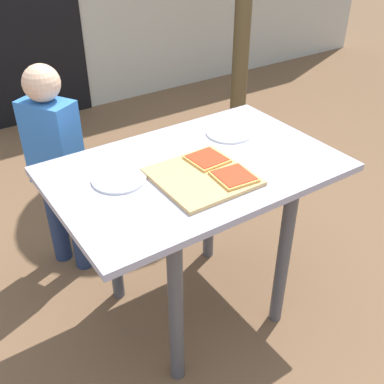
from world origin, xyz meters
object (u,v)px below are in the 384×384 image
at_px(dining_table, 195,193).
at_px(child_left, 56,162).
at_px(pizza_slice_far_right, 207,159).
at_px(plate_white_left, 119,179).
at_px(pizza_slice_near_right, 234,176).
at_px(cutting_board, 202,177).
at_px(plate_white_right, 229,133).

relative_size(dining_table, child_left, 1.03).
bearing_deg(child_left, pizza_slice_far_right, -57.91).
xyz_separation_m(plate_white_left, child_left, (-0.06, 0.56, -0.17)).
bearing_deg(dining_table, pizza_slice_near_right, -73.88).
distance_m(pizza_slice_near_right, child_left, 0.92).
bearing_deg(cutting_board, pizza_slice_far_right, 45.46).
distance_m(dining_table, pizza_slice_far_right, 0.16).
bearing_deg(cutting_board, child_left, 114.23).
distance_m(dining_table, cutting_board, 0.17).
bearing_deg(plate_white_right, cutting_board, -142.49).
bearing_deg(plate_white_left, dining_table, -13.27).
relative_size(pizza_slice_far_right, pizza_slice_near_right, 0.97).
relative_size(cutting_board, plate_white_right, 1.68).
bearing_deg(child_left, plate_white_right, -37.14).
relative_size(cutting_board, child_left, 0.32).
relative_size(plate_white_right, plate_white_left, 1.00).
height_order(pizza_slice_near_right, plate_white_left, pizza_slice_near_right).
bearing_deg(dining_table, pizza_slice_far_right, -16.24).
distance_m(dining_table, plate_white_right, 0.34).
relative_size(pizza_slice_far_right, child_left, 0.14).
distance_m(dining_table, pizza_slice_near_right, 0.24).
distance_m(pizza_slice_near_right, plate_white_left, 0.42).
bearing_deg(dining_table, plate_white_right, 27.83).
xyz_separation_m(pizza_slice_near_right, plate_white_left, (-0.34, 0.24, -0.02)).
xyz_separation_m(cutting_board, child_left, (-0.32, 0.72, -0.17)).
xyz_separation_m(dining_table, pizza_slice_far_right, (0.04, -0.01, 0.15)).
bearing_deg(child_left, dining_table, -60.36).
bearing_deg(pizza_slice_near_right, child_left, 116.95).
bearing_deg(pizza_slice_far_right, plate_white_right, 34.40).
bearing_deg(child_left, plate_white_left, -83.44).
height_order(pizza_slice_far_right, plate_white_right, pizza_slice_far_right).
distance_m(plate_white_left, child_left, 0.59).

